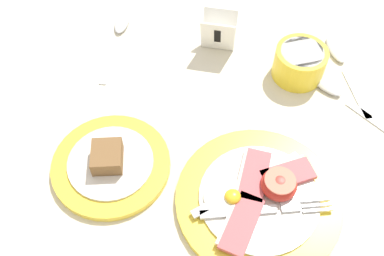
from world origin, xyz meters
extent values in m
plane|color=beige|center=(0.00, 0.00, 0.00)|extent=(3.00, 3.00, 0.00)
cylinder|color=yellow|center=(0.06, 0.01, 0.01)|extent=(0.24, 0.24, 0.01)
cylinder|color=silver|center=(0.06, 0.01, 0.01)|extent=(0.17, 0.17, 0.00)
cube|color=#BC5156|center=(0.04, -0.04, 0.02)|extent=(0.06, 0.10, 0.01)
cube|color=beige|center=(0.03, -0.03, 0.02)|extent=(0.03, 0.08, 0.01)
cube|color=#BC5156|center=(0.05, 0.04, 0.02)|extent=(0.05, 0.09, 0.01)
cube|color=beige|center=(0.04, 0.04, 0.02)|extent=(0.02, 0.08, 0.01)
cube|color=#BC5156|center=(0.10, 0.05, 0.02)|extent=(0.08, 0.07, 0.01)
cube|color=beige|center=(0.09, 0.06, 0.02)|extent=(0.07, 0.04, 0.01)
ellipsoid|color=red|center=(0.09, 0.03, 0.03)|extent=(0.05, 0.05, 0.03)
cylinder|color=#DB664C|center=(0.09, 0.03, 0.04)|extent=(0.04, 0.04, 0.00)
ellipsoid|color=white|center=(0.02, 0.00, 0.02)|extent=(0.07, 0.06, 0.01)
ellipsoid|color=yellow|center=(0.03, 0.00, 0.03)|extent=(0.02, 0.02, 0.01)
cube|color=silver|center=(0.04, -0.02, 0.02)|extent=(0.11, 0.04, 0.00)
cube|color=silver|center=(0.11, 0.00, 0.02)|extent=(0.03, 0.02, 0.00)
cube|color=silver|center=(0.14, 0.00, 0.02)|extent=(0.04, 0.01, 0.00)
cube|color=silver|center=(0.14, 0.01, 0.02)|extent=(0.04, 0.01, 0.00)
cube|color=silver|center=(0.14, 0.02, 0.02)|extent=(0.04, 0.01, 0.00)
cube|color=silver|center=(0.01, 0.00, 0.02)|extent=(0.09, 0.08, 0.00)
cube|color=#9EA0A5|center=(0.09, 0.06, 0.02)|extent=(0.07, 0.06, 0.00)
cylinder|color=yellow|center=(-0.16, 0.03, 0.01)|extent=(0.18, 0.18, 0.01)
cylinder|color=silver|center=(-0.16, 0.03, 0.01)|extent=(0.13, 0.13, 0.00)
cube|color=brown|center=(-0.16, 0.03, 0.03)|extent=(0.05, 0.06, 0.03)
cylinder|color=yellow|center=(0.11, 0.27, 0.03)|extent=(0.09, 0.09, 0.06)
cylinder|color=white|center=(0.11, 0.27, 0.05)|extent=(0.07, 0.07, 0.01)
cube|color=white|center=(-0.03, 0.30, 0.04)|extent=(0.06, 0.02, 0.07)
cube|color=white|center=(-0.03, 0.32, 0.04)|extent=(0.06, 0.02, 0.07)
cube|color=black|center=(-0.03, 0.30, 0.04)|extent=(0.01, 0.01, 0.04)
cube|color=silver|center=(0.24, 0.18, 0.00)|extent=(0.09, 0.08, 0.01)
ellipsoid|color=silver|center=(0.16, 0.25, 0.01)|extent=(0.07, 0.06, 0.01)
cube|color=silver|center=(0.22, 0.24, 0.00)|extent=(0.05, 0.11, 0.01)
ellipsoid|color=silver|center=(0.18, 0.33, 0.01)|extent=(0.05, 0.07, 0.01)
cube|color=silver|center=(-0.22, 0.24, 0.00)|extent=(0.01, 0.11, 0.01)
ellipsoid|color=silver|center=(-0.22, 0.35, 0.01)|extent=(0.03, 0.07, 0.01)
camera|label=1|loc=(0.01, -0.29, 0.59)|focal=42.00mm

